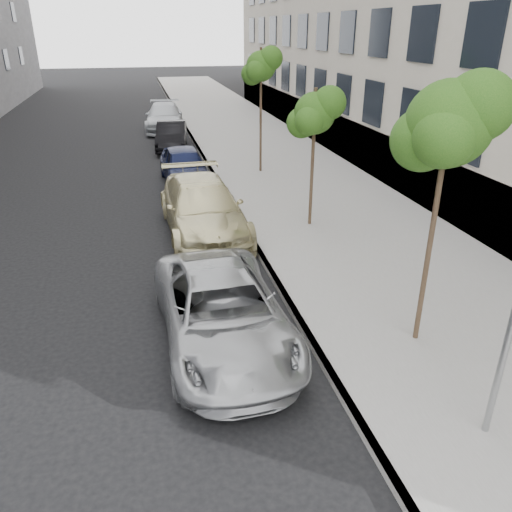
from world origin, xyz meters
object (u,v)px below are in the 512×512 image
object	(u,v)px
suv	(203,208)
sedan_black	(172,136)
tree_near	(450,124)
tree_far	(262,67)
sedan_blue	(184,166)
sedan_rear	(164,117)
tree_mid	(316,113)
minivan	(222,312)

from	to	relation	value
suv	sedan_black	world-z (taller)	suv
tree_near	tree_far	bearing A→B (deg)	90.00
suv	sedan_black	xyz separation A→B (m)	(0.00, 11.95, -0.13)
sedan_blue	sedan_rear	bearing A→B (deg)	87.88
tree_mid	sedan_black	bearing A→B (deg)	105.16
tree_far	sedan_blue	bearing A→B (deg)	-168.51
tree_near	sedan_blue	distance (m)	13.26
tree_mid	suv	world-z (taller)	tree_mid
tree_near	suv	world-z (taller)	tree_near
suv	sedan_blue	size ratio (longest dim) A/B	1.30
tree_far	suv	world-z (taller)	tree_far
minivan	suv	xyz separation A→B (m)	(0.42, 5.91, 0.10)
sedan_blue	sedan_rear	size ratio (longest dim) A/B	0.79
suv	tree_mid	bearing A→B (deg)	-7.19
minivan	sedan_blue	distance (m)	11.41
tree_near	tree_far	xyz separation A→B (m)	(-0.00, 13.00, 0.03)
tree_near	minivan	distance (m)	5.29
tree_mid	tree_far	distance (m)	6.55
suv	sedan_blue	xyz separation A→B (m)	(0.00, 5.50, -0.08)
tree_near	tree_mid	size ratio (longest dim) A/B	1.22
tree_far	sedan_black	size ratio (longest dim) A/B	1.21
sedan_rear	tree_mid	bearing A→B (deg)	-74.08
tree_mid	suv	size ratio (longest dim) A/B	0.75
sedan_blue	sedan_rear	xyz separation A→B (m)	(-0.00, 11.79, 0.05)
tree_near	sedan_rear	distance (m)	24.60
tree_mid	tree_far	world-z (taller)	tree_far
sedan_black	sedan_rear	xyz separation A→B (m)	(-0.00, 5.34, 0.10)
minivan	sedan_blue	xyz separation A→B (m)	(0.42, 11.40, 0.02)
suv	sedan_blue	distance (m)	5.50
tree_near	tree_mid	xyz separation A→B (m)	(-0.00, 6.50, -0.80)
minivan	tree_mid	bearing A→B (deg)	54.36
tree_near	sedan_rear	xyz separation A→B (m)	(-3.33, 24.11, -3.54)
suv	sedan_rear	world-z (taller)	suv
minivan	sedan_rear	xyz separation A→B (m)	(0.42, 23.19, 0.07)
minivan	sedan_blue	size ratio (longest dim) A/B	1.19
tree_mid	tree_far	xyz separation A→B (m)	(-0.00, 6.50, 0.82)
tree_near	suv	bearing A→B (deg)	115.98
tree_near	tree_mid	world-z (taller)	tree_near
tree_far	sedan_blue	distance (m)	4.96
suv	sedan_blue	world-z (taller)	suv
tree_mid	suv	xyz separation A→B (m)	(-3.33, 0.33, -2.71)
minivan	sedan_rear	world-z (taller)	sedan_rear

